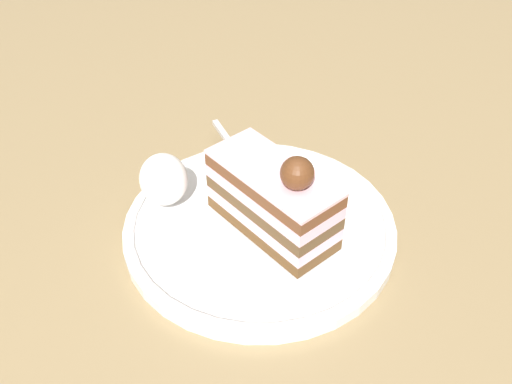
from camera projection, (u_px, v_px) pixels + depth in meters
ground_plane at (267, 226)px, 0.55m from camera, size 2.40×2.40×0.00m
dessert_plate at (256, 224)px, 0.54m from camera, size 0.25×0.25×0.02m
cake_slice at (274, 198)px, 0.50m from camera, size 0.13×0.07×0.09m
whipped_cream_dollop at (164, 179)px, 0.54m from camera, size 0.04×0.04×0.05m
fork at (238, 155)px, 0.60m from camera, size 0.12×0.06×0.00m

